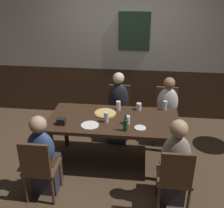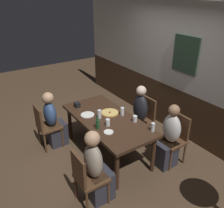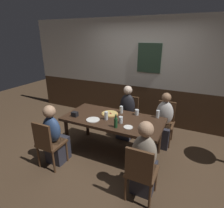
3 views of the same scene
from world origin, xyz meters
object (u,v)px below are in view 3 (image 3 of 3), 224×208
Objects in this scene: beer_bottle_green at (116,123)px; pint_glass_pale at (106,116)px; highball_clear at (121,120)px; tumbler_water at (121,110)px; person_left_near at (55,139)px; chair_mid_far at (129,113)px; person_right_near at (144,164)px; plate_white_small at (128,127)px; chair_right_far at (165,120)px; condiment_caddy at (75,114)px; dining_table at (113,122)px; chair_right_near at (141,171)px; plate_white_large at (93,120)px; beer_glass_tall at (137,112)px; pint_glass_amber at (158,115)px; person_right_far at (163,124)px; person_mid_far at (126,116)px; pizza at (110,114)px; chair_left_near at (48,142)px.

pint_glass_pale is at bearing 144.24° from beer_bottle_green.
tumbler_water reaches higher than highball_clear.
person_left_near is 7.73× the size of tumbler_water.
person_right_near is at bearing -62.53° from chair_mid_far.
highball_clear is 0.77× the size of plate_white_small.
chair_right_far is 1.88m from condiment_caddy.
dining_table is 2.09× the size of chair_right_near.
highball_clear is 0.51m from plate_white_large.
beer_bottle_green is (0.19, -0.31, 0.17)m from dining_table.
beer_glass_tall is 0.75× the size of pint_glass_amber.
chair_right_near reaches higher than condiment_caddy.
person_right_far reaches higher than dining_table.
person_mid_far is 0.63m from pizza.
condiment_caddy is at bearing 75.23° from person_left_near.
pizza is at bearing -140.62° from tumbler_water.
chair_mid_far is 0.78× the size of person_right_far.
chair_left_near is at bearing -129.22° from plate_white_large.
person_right_near is 1.29m from pizza.
condiment_caddy is at bearing -179.19° from plate_white_small.
chair_right_far is 3.78× the size of beer_bottle_green.
chair_left_near reaches higher than dining_table.
pizza is at bearing 126.41° from beer_bottle_green.
person_right_near is at bearing -33.43° from pint_glass_pale.
pizza is (0.67, 0.83, 0.28)m from person_left_near.
chair_mid_far is 1.90m from chair_left_near.
person_left_near reaches higher than highball_clear.
chair_right_far is 1.19m from highball_clear.
tumbler_water is (0.13, 0.39, -0.00)m from pint_glass_pale.
dining_table is at bearing -139.32° from person_right_far.
beer_bottle_green reaches higher than tumbler_water.
person_right_near is (0.81, -1.55, -0.00)m from chair_mid_far.
person_left_near is at bearing -104.77° from condiment_caddy.
condiment_caddy is (0.12, 0.62, 0.29)m from chair_left_near.
person_left_near is (-1.62, 0.00, -0.02)m from person_right_near.
tumbler_water is (-0.76, 0.98, 0.31)m from person_right_near.
chair_right_far is 8.16× the size of beer_glass_tall.
chair_right_far reaches higher than highball_clear.
tumbler_water is at bearing 123.73° from chair_right_near.
condiment_caddy is (-0.69, -0.24, 0.12)m from dining_table.
person_right_near is at bearing -90.00° from person_right_far.
person_right_near is (0.00, -1.55, -0.00)m from chair_right_far.
chair_right_near is 1.55m from person_right_far.
plate_white_large is 0.39m from condiment_caddy.
beer_bottle_green reaches higher than condiment_caddy.
person_right_near is 4.81× the size of plate_white_large.
condiment_caddy is (-0.69, -1.10, 0.29)m from chair_mid_far.
chair_mid_far is 6.10× the size of tumbler_water.
pizza is at bearing 51.18° from person_left_near.
beer_glass_tall is 0.39m from pint_glass_amber.
chair_right_near reaches higher than dining_table.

